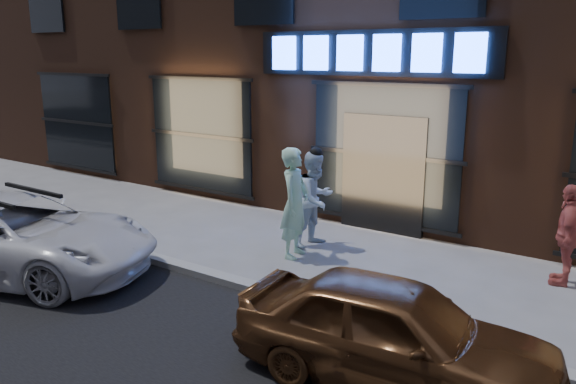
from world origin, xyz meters
name	(u,v)px	position (x,y,z in m)	size (l,w,h in m)	color
ground	(270,296)	(0.00, 0.00, 0.00)	(90.00, 90.00, 0.00)	slate
curb	(270,292)	(0.00, 0.00, 0.06)	(60.00, 0.25, 0.12)	gray
man_bowtie	(295,203)	(-0.65, 1.67, 1.00)	(0.73, 0.48, 2.00)	#A4D7C1
man_cap	(315,199)	(-0.67, 2.40, 0.91)	(0.89, 0.69, 1.83)	silver
passerby	(567,235)	(3.59, 3.03, 0.82)	(0.96, 0.40, 1.63)	#C45950
white_suv	(15,236)	(-4.04, -1.63, 0.65)	(2.17, 4.70, 1.31)	white
gold_sedan	(394,332)	(2.48, -1.09, 0.61)	(1.44, 3.58, 1.22)	brown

